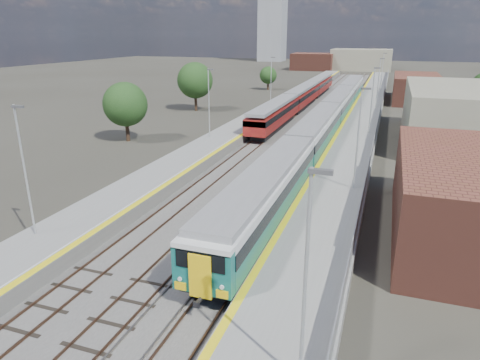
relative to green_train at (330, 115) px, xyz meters
The scene contains 11 objects.
ground 5.14m from the green_train, 108.90° to the left, with size 320.00×320.00×0.00m, color #47443A.
ballast_bed 8.14m from the green_train, 118.59° to the left, with size 10.50×155.00×0.06m, color #565451.
tracks 9.37m from the green_train, 110.22° to the left, with size 8.96×160.00×0.17m.
platform_right 8.03m from the green_train, 61.18° to the left, with size 4.70×155.00×8.52m.
platform_left 12.71m from the green_train, 146.92° to the left, with size 4.30×155.00×8.52m.
buildings 95.40m from the green_train, 101.91° to the left, with size 72.00×185.50×40.00m.
green_train is the anchor object (origin of this frame).
red_train 19.01m from the green_train, 111.60° to the left, with size 2.73×55.33×3.44m.
tree_a 25.24m from the green_train, 149.58° to the right, with size 5.07×5.07×6.88m.
tree_b 24.82m from the green_train, 158.33° to the left, with size 5.74×5.74×7.78m.
tree_c 43.92m from the green_train, 115.84° to the left, with size 3.81×3.81×5.17m.
Camera 1 is at (8.43, -9.38, 12.03)m, focal length 32.00 mm.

